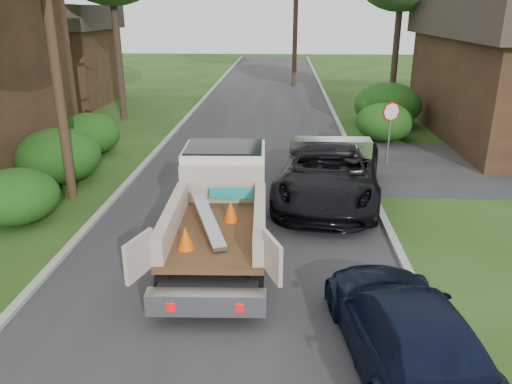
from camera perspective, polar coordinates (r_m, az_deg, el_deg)
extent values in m
plane|color=#223F12|center=(11.20, -3.43, -10.22)|extent=(120.00, 120.00, 0.00)
cube|color=#28282B|center=(20.43, -0.34, 4.09)|extent=(8.00, 90.00, 0.02)
cube|color=#9E9E99|center=(21.06, -11.58, 4.32)|extent=(0.20, 90.00, 0.12)
cube|color=#9E9E99|center=(20.59, 11.15, 3.99)|extent=(0.20, 90.00, 0.12)
cylinder|color=slate|center=(19.59, 14.92, 5.71)|extent=(0.06, 0.06, 2.00)
cylinder|color=#B20A0A|center=(19.36, 15.21, 8.86)|extent=(0.71, 0.32, 0.76)
cylinder|color=#382619|center=(16.07, -22.43, 16.37)|extent=(0.30, 0.30, 10.00)
cube|color=#322014|center=(35.01, -22.33, 13.12)|extent=(7.00, 7.00, 4.50)
cube|color=#332B26|center=(34.85, -22.99, 17.91)|extent=(7.56, 7.56, 1.40)
cube|color=#332B26|center=(34.84, -23.16, 19.05)|extent=(1.05, 7.56, 0.20)
ellipsoid|color=#1A3C0D|center=(15.40, -25.75, -0.46)|extent=(2.34, 2.34, 1.53)
ellipsoid|color=#1A3C0D|center=(18.45, -21.68, 3.87)|extent=(2.86, 2.86, 1.87)
ellipsoid|color=#1A3C0D|center=(21.70, -18.69, 6.29)|extent=(2.60, 2.60, 1.70)
ellipsoid|color=#1A3C0D|center=(23.56, 14.47, 7.74)|extent=(2.60, 2.60, 1.70)
ellipsoid|color=#1A3C0D|center=(26.54, 14.82, 9.61)|extent=(3.38, 3.38, 2.21)
cylinder|color=#2D2119|center=(28.00, -15.67, 17.08)|extent=(0.36, 0.36, 9.00)
cylinder|color=#2D2119|center=(30.30, 15.82, 16.77)|extent=(0.36, 0.36, 8.50)
cylinder|color=#2D2119|center=(39.61, 4.55, 19.86)|extent=(0.36, 0.36, 11.00)
cylinder|color=black|center=(13.70, -7.44, -2.44)|extent=(0.32, 0.89, 0.88)
cylinder|color=black|center=(13.55, 0.32, -2.51)|extent=(0.32, 0.89, 0.88)
cylinder|color=black|center=(10.43, -10.31, -10.25)|extent=(0.32, 0.89, 0.88)
cylinder|color=black|center=(10.24, 0.07, -10.50)|extent=(0.32, 0.89, 0.88)
cube|color=black|center=(11.93, -4.24, -4.98)|extent=(2.15, 5.71, 0.23)
cube|color=white|center=(13.51, -3.58, 2.00)|extent=(2.20, 1.83, 1.51)
cube|color=black|center=(13.35, -3.63, 4.18)|extent=(2.05, 1.68, 0.54)
cube|color=#472D19|center=(11.16, -4.59, -4.74)|extent=(2.27, 3.58, 0.12)
cube|color=beige|center=(12.58, -3.92, 0.83)|extent=(2.14, 0.18, 0.97)
cube|color=beige|center=(11.16, -9.63, -3.07)|extent=(0.36, 3.31, 0.58)
cube|color=beige|center=(10.97, 0.43, -3.18)|extent=(0.36, 3.31, 0.58)
cube|color=silver|center=(9.54, -5.70, -12.43)|extent=(2.25, 0.42, 0.44)
cube|color=#B20505|center=(9.49, -9.72, -12.85)|extent=(0.16, 0.04, 0.16)
cube|color=#B20505|center=(9.35, -1.87, -13.10)|extent=(0.16, 0.04, 0.16)
cube|color=beige|center=(9.45, -13.19, -7.14)|extent=(0.34, 0.86, 0.78)
cube|color=beige|center=(9.17, 1.84, -7.45)|extent=(0.40, 0.84, 0.78)
cube|color=silver|center=(11.13, -5.59, -2.97)|extent=(1.14, 2.47, 0.45)
cone|color=#F2590A|center=(10.31, -8.06, -5.22)|extent=(0.36, 0.36, 0.49)
cone|color=#F2590A|center=(11.55, -2.92, -2.19)|extent=(0.36, 0.36, 0.49)
cube|color=#148C84|center=(12.38, -2.88, -0.14)|extent=(1.07, 0.13, 0.27)
imported|color=black|center=(15.71, 8.44, 2.30)|extent=(3.95, 6.87, 1.80)
imported|color=black|center=(8.92, 16.73, -14.68)|extent=(2.56, 4.98, 1.38)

